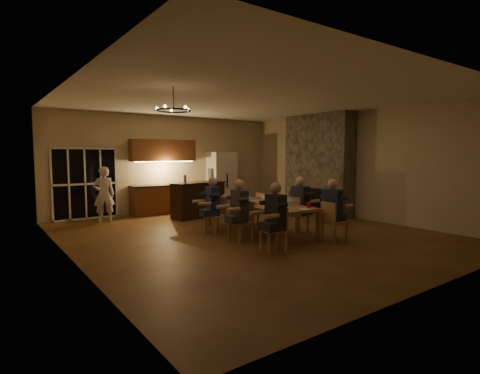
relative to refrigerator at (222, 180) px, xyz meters
name	(u,v)px	position (x,y,z in m)	size (l,w,h in m)	color
floor	(249,234)	(-1.90, -4.15, -1.00)	(9.00, 9.00, 0.00)	brown
back_wall	(169,164)	(-1.90, 0.37, 0.60)	(8.00, 0.04, 3.20)	beige
left_wall	(68,173)	(-5.92, -4.15, 0.60)	(0.04, 9.00, 3.20)	beige
right_wall	(356,165)	(2.12, -4.15, 0.60)	(0.04, 9.00, 3.20)	beige
ceiling	(250,99)	(-1.90, -4.15, 2.22)	(8.00, 9.00, 0.04)	white
french_doors	(85,184)	(-4.60, 0.32, 0.05)	(1.86, 0.08, 2.10)	black
fireplace	(318,164)	(1.80, -2.95, 0.60)	(0.58, 2.50, 3.20)	#6F6757
kitchenette	(164,177)	(-2.20, 0.05, 0.20)	(2.24, 0.68, 2.40)	brown
refrigerator	(222,180)	(0.00, 0.00, 0.00)	(0.90, 0.68, 2.00)	beige
dining_table	(258,218)	(-1.70, -4.23, -0.62)	(1.10, 3.12, 0.75)	#B27D47
bar_island	(198,200)	(-1.71, -1.30, -0.46)	(1.76, 0.68, 1.08)	black
chair_left_near	(273,229)	(-2.53, -5.76, -0.55)	(0.44, 0.44, 0.89)	tan
chair_left_mid	(241,221)	(-2.52, -4.66, -0.55)	(0.44, 0.44, 0.89)	tan
chair_left_far	(217,215)	(-2.52, -3.64, -0.55)	(0.44, 0.44, 0.89)	tan
chair_right_near	(335,222)	(-0.87, -5.91, -0.55)	(0.44, 0.44, 0.89)	tan
chair_right_mid	(298,214)	(-0.81, -4.70, -0.55)	(0.44, 0.44, 0.89)	tan
chair_right_far	(267,209)	(-0.85, -3.56, -0.55)	(0.44, 0.44, 0.89)	tan
person_left_near	(276,218)	(-2.53, -5.83, -0.31)	(0.60, 0.60, 1.38)	#252730
person_right_near	(332,210)	(-0.84, -5.79, -0.31)	(0.60, 0.60, 1.38)	navy
person_left_mid	(240,211)	(-2.60, -4.73, -0.31)	(0.60, 0.60, 1.38)	#373C41
person_right_mid	(300,205)	(-0.80, -4.75, -0.31)	(0.60, 0.60, 1.38)	#252730
person_left_far	(213,206)	(-2.61, -3.62, -0.31)	(0.60, 0.60, 1.38)	navy
standing_person	(104,195)	(-4.31, -0.54, -0.21)	(0.58, 0.38, 1.59)	silver
chandelier	(173,111)	(-4.14, -4.73, 1.75)	(0.66, 0.66, 0.03)	black
laptop_a	(277,203)	(-1.96, -5.21, -0.14)	(0.32, 0.28, 0.23)	silver
laptop_b	(289,201)	(-1.44, -5.05, -0.14)	(0.32, 0.28, 0.23)	silver
laptop_c	(250,199)	(-1.94, -4.23, -0.14)	(0.32, 0.28, 0.23)	silver
laptop_d	(269,198)	(-1.42, -4.33, -0.14)	(0.32, 0.28, 0.23)	silver
laptop_e	(225,195)	(-1.94, -3.15, -0.14)	(0.32, 0.28, 0.23)	silver
laptop_f	(241,194)	(-1.42, -3.17, -0.14)	(0.32, 0.28, 0.23)	silver
mug_front	(270,203)	(-1.78, -4.76, -0.20)	(0.07, 0.07, 0.10)	white
mug_mid	(247,198)	(-1.57, -3.63, -0.20)	(0.08, 0.08, 0.10)	white
mug_back	(226,199)	(-2.10, -3.45, -0.20)	(0.07, 0.07, 0.10)	white
redcup_near	(309,205)	(-1.27, -5.51, -0.19)	(0.10, 0.10, 0.12)	#B70C14
redcup_mid	(231,200)	(-2.17, -3.78, -0.19)	(0.09, 0.09, 0.12)	#B70C14
can_silver	(279,204)	(-1.70, -5.01, -0.19)	(0.07, 0.07, 0.12)	#B2B2B7
can_cola	(221,196)	(-1.89, -2.87, -0.19)	(0.07, 0.07, 0.12)	#3F0F0C
can_right	(260,198)	(-1.34, -3.86, -0.19)	(0.07, 0.07, 0.12)	#B2B2B7
plate_near	(281,204)	(-1.40, -4.74, -0.24)	(0.22, 0.22, 0.02)	white
plate_left	(273,208)	(-2.00, -5.14, -0.24)	(0.27, 0.27, 0.02)	white
plate_far	(251,198)	(-1.29, -3.41, -0.24)	(0.25, 0.25, 0.02)	white
notepad	(305,209)	(-1.57, -5.67, -0.24)	(0.15, 0.21, 0.01)	white
bar_bottle	(185,179)	(-2.19, -1.39, 0.20)	(0.09, 0.09, 0.24)	#99999E
bar_blender	(211,175)	(-1.24, -1.28, 0.28)	(0.13, 0.13, 0.41)	silver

